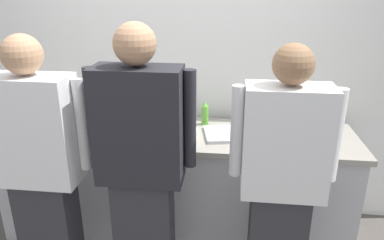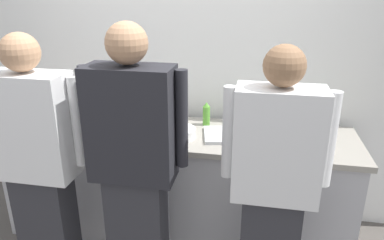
{
  "view_description": "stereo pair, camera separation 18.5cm",
  "coord_description": "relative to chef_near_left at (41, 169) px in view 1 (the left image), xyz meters",
  "views": [
    {
      "loc": [
        0.42,
        -2.09,
        1.89
      ],
      "look_at": [
        0.13,
        0.37,
        0.97
      ],
      "focal_mm": 33.74,
      "sensor_mm": 36.0,
      "label": 1
    },
    {
      "loc": [
        0.6,
        -2.06,
        1.89
      ],
      "look_at": [
        0.13,
        0.37,
        0.97
      ],
      "focal_mm": 33.74,
      "sensor_mm": 36.0,
      "label": 2
    }
  ],
  "objects": [
    {
      "name": "squeeze_bottle_secondary",
      "position": [
        -0.21,
        0.5,
        0.08
      ],
      "size": [
        0.06,
        0.06,
        0.18
      ],
      "color": "red",
      "rests_on": "prep_counter"
    },
    {
      "name": "ramekin_green_sauce",
      "position": [
        1.63,
        0.55,
        0.02
      ],
      "size": [
        0.08,
        0.08,
        0.04
      ],
      "color": "white",
      "rests_on": "prep_counter"
    },
    {
      "name": "chefs_knife",
      "position": [
        -0.16,
        0.75,
        0.0
      ],
      "size": [
        0.28,
        0.03,
        0.02
      ],
      "color": "#B7BABF",
      "rests_on": "prep_counter"
    },
    {
      "name": "wall_back",
      "position": [
        0.69,
        1.13,
        0.57
      ],
      "size": [
        4.16,
        0.1,
        2.9
      ],
      "color": "white",
      "rests_on": "ground"
    },
    {
      "name": "deli_cup",
      "position": [
        1.44,
        0.82,
        0.05
      ],
      "size": [
        0.09,
        0.09,
        0.11
      ],
      "primitive_type": "cylinder",
      "color": "white",
      "rests_on": "prep_counter"
    },
    {
      "name": "plate_stack_rear",
      "position": [
        0.76,
        0.55,
        0.03
      ],
      "size": [
        0.22,
        0.22,
        0.07
      ],
      "color": "white",
      "rests_on": "prep_counter"
    },
    {
      "name": "prep_counter",
      "position": [
        0.69,
        0.66,
        -0.44
      ],
      "size": [
        2.65,
        0.67,
        0.88
      ],
      "color": "#B2B2B7",
      "rests_on": "ground"
    },
    {
      "name": "ramekin_orange_sauce",
      "position": [
        -0.36,
        0.85,
        0.02
      ],
      "size": [
        0.1,
        0.1,
        0.04
      ],
      "color": "white",
      "rests_on": "prep_counter"
    },
    {
      "name": "sheet_tray",
      "position": [
        1.15,
        0.65,
        0.01
      ],
      "size": [
        0.51,
        0.39,
        0.02
      ],
      "primitive_type": "cube",
      "rotation": [
        0.0,
        0.0,
        0.18
      ],
      "color": "#B7BABF",
      "rests_on": "prep_counter"
    },
    {
      "name": "chef_near_left",
      "position": [
        0.0,
        0.0,
        0.0
      ],
      "size": [
        0.61,
        0.24,
        1.67
      ],
      "color": "#2D2D33",
      "rests_on": "ground"
    },
    {
      "name": "ramekin_red_sauce",
      "position": [
        0.55,
        0.56,
        0.02
      ],
      "size": [
        0.1,
        0.1,
        0.04
      ],
      "color": "white",
      "rests_on": "prep_counter"
    },
    {
      "name": "plate_stack_front",
      "position": [
        0.63,
        0.78,
        0.05
      ],
      "size": [
        0.23,
        0.23,
        0.1
      ],
      "color": "white",
      "rests_on": "prep_counter"
    },
    {
      "name": "chef_far_right",
      "position": [
        1.41,
        0.05,
        -0.02
      ],
      "size": [
        0.6,
        0.24,
        1.63
      ],
      "color": "#2D2D33",
      "rests_on": "ground"
    },
    {
      "name": "squeeze_bottle_primary",
      "position": [
        1.57,
        0.76,
        0.08
      ],
      "size": [
        0.05,
        0.05,
        0.18
      ],
      "color": "#56A333",
      "rests_on": "prep_counter"
    },
    {
      "name": "chef_center",
      "position": [
        0.6,
        0.04,
        0.04
      ],
      "size": [
        0.63,
        0.24,
        1.73
      ],
      "color": "#2D2D33",
      "rests_on": "ground"
    },
    {
      "name": "squeeze_bottle_spare",
      "position": [
        0.9,
        0.84,
        0.09
      ],
      "size": [
        0.06,
        0.06,
        0.18
      ],
      "color": "#56A333",
      "rests_on": "prep_counter"
    },
    {
      "name": "mixing_bowl_steel",
      "position": [
        0.21,
        0.64,
        0.06
      ],
      "size": [
        0.4,
        0.4,
        0.12
      ],
      "primitive_type": "cylinder",
      "color": "#B7BABF",
      "rests_on": "prep_counter"
    },
    {
      "name": "ramekin_yellow_sauce",
      "position": [
        1.7,
        0.79,
        0.02
      ],
      "size": [
        0.09,
        0.09,
        0.04
      ],
      "color": "white",
      "rests_on": "prep_counter"
    }
  ]
}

